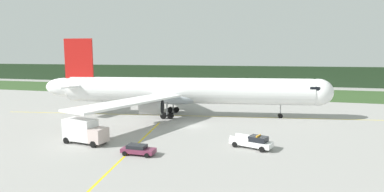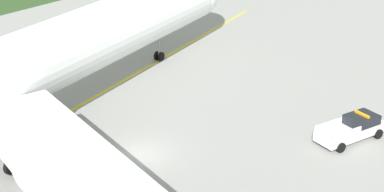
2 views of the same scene
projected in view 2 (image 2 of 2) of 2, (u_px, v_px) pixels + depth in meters
The scene contains 4 objects.
ground at pixel (141, 155), 42.28m from camera, with size 320.00×320.00×0.00m, color #989692.
taxiway_centerline_main at pixel (23, 138), 44.67m from camera, with size 80.59×0.30×0.01m, color yellow.
airliner at pixel (7, 77), 41.96m from camera, with size 60.17×48.27×16.15m.
ops_pickup_truck at pixel (353, 128), 44.09m from camera, with size 6.08×3.64×1.94m.
Camera 2 is at (-26.45, -26.06, 20.96)m, focal length 55.50 mm.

